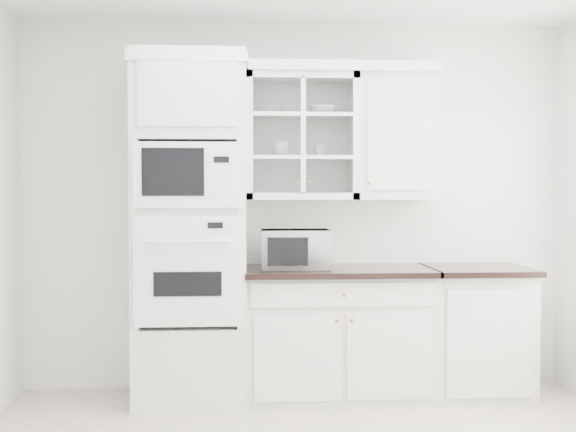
{
  "coord_description": "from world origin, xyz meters",
  "views": [
    {
      "loc": [
        -0.4,
        -3.6,
        1.46
      ],
      "look_at": [
        -0.1,
        1.05,
        1.3
      ],
      "focal_mm": 45.0,
      "sensor_mm": 36.0,
      "label": 1
    }
  ],
  "objects": [
    {
      "name": "base_cabinet_run",
      "position": [
        0.28,
        1.45,
        0.46
      ],
      "size": [
        1.32,
        0.67,
        0.92
      ],
      "color": "silver",
      "rests_on": "ground"
    },
    {
      "name": "cup_a",
      "position": [
        -0.12,
        1.6,
        1.76
      ],
      "size": [
        0.17,
        0.17,
        0.11
      ],
      "primitive_type": "imported",
      "rotation": [
        0.0,
        0.0,
        0.3
      ],
      "color": "white",
      "rests_on": "upper_cabinet_glass"
    },
    {
      "name": "bowl_b",
      "position": [
        0.18,
        1.58,
        2.04
      ],
      "size": [
        0.23,
        0.23,
        0.06
      ],
      "primitive_type": "imported",
      "rotation": [
        0.0,
        0.0,
        0.13
      ],
      "color": "white",
      "rests_on": "upper_cabinet_glass"
    },
    {
      "name": "crown_molding",
      "position": [
        -0.07,
        1.56,
        2.33
      ],
      "size": [
        2.14,
        0.38,
        0.07
      ],
      "primitive_type": "cube",
      "color": "white",
      "rests_on": "room_shell"
    },
    {
      "name": "extra_base_cabinet",
      "position": [
        1.28,
        1.45,
        0.46
      ],
      "size": [
        0.72,
        0.67,
        0.92
      ],
      "color": "silver",
      "rests_on": "ground"
    },
    {
      "name": "room_shell",
      "position": [
        0.0,
        0.43,
        1.78
      ],
      "size": [
        4.0,
        3.5,
        2.7
      ],
      "color": "white",
      "rests_on": "ground"
    },
    {
      "name": "oven_column",
      "position": [
        -0.75,
        1.42,
        1.2
      ],
      "size": [
        0.76,
        0.68,
        2.4
      ],
      "color": "silver",
      "rests_on": "ground"
    },
    {
      "name": "cup_b",
      "position": [
        0.16,
        1.58,
        1.75
      ],
      "size": [
        0.09,
        0.09,
        0.08
      ],
      "primitive_type": "imported",
      "rotation": [
        0.0,
        0.0,
        0.09
      ],
      "color": "white",
      "rests_on": "upper_cabinet_glass"
    },
    {
      "name": "bowl_a",
      "position": [
        -0.19,
        1.59,
        2.03
      ],
      "size": [
        0.24,
        0.24,
        0.05
      ],
      "primitive_type": "imported",
      "rotation": [
        0.0,
        0.0,
        -0.26
      ],
      "color": "white",
      "rests_on": "upper_cabinet_glass"
    },
    {
      "name": "upper_cabinet_glass",
      "position": [
        0.03,
        1.58,
        1.85
      ],
      "size": [
        0.8,
        0.33,
        0.9
      ],
      "color": "silver",
      "rests_on": "room_shell"
    },
    {
      "name": "upper_cabinet_solid",
      "position": [
        0.71,
        1.58,
        1.85
      ],
      "size": [
        0.55,
        0.33,
        0.9
      ],
      "primitive_type": "cube",
      "color": "silver",
      "rests_on": "room_shell"
    },
    {
      "name": "countertop_microwave",
      "position": [
        -0.03,
        1.41,
        1.06
      ],
      "size": [
        0.47,
        0.4,
        0.27
      ],
      "primitive_type": "imported",
      "rotation": [
        0.0,
        0.0,
        3.13
      ],
      "color": "white",
      "rests_on": "base_cabinet_run"
    }
  ]
}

